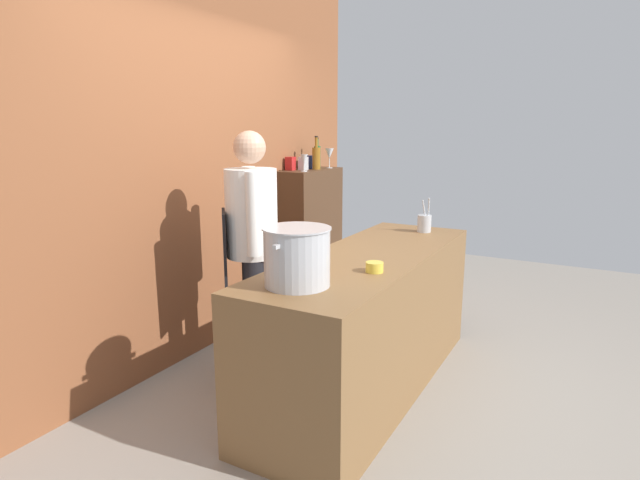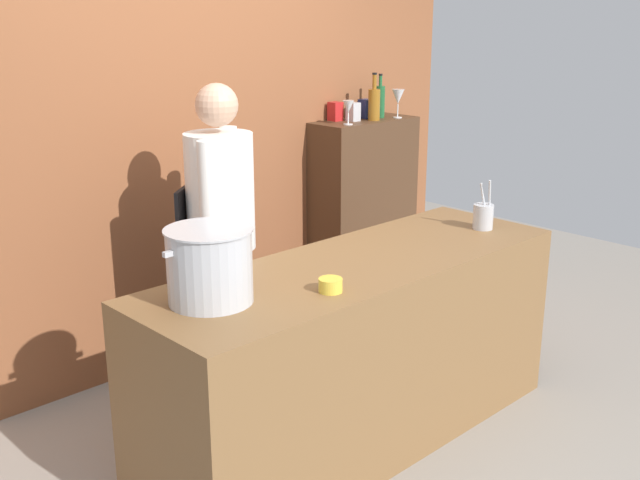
% 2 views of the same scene
% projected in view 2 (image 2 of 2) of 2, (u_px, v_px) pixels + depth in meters
% --- Properties ---
extents(ground_plane, '(8.00, 8.00, 0.00)m').
position_uv_depth(ground_plane, '(355.00, 436.00, 3.72)').
color(ground_plane, gray).
extents(brick_back_panel, '(4.40, 0.10, 3.00)m').
position_uv_depth(brick_back_panel, '(177.00, 102.00, 4.25)').
color(brick_back_panel, brown).
rests_on(brick_back_panel, ground_plane).
extents(prep_counter, '(2.17, 0.70, 0.90)m').
position_uv_depth(prep_counter, '(356.00, 352.00, 3.58)').
color(prep_counter, brown).
rests_on(prep_counter, ground_plane).
extents(bar_cabinet, '(0.76, 0.32, 1.30)m').
position_uv_depth(bar_cabinet, '(363.00, 214.00, 5.22)').
color(bar_cabinet, '#472D1C').
rests_on(bar_cabinet, ground_plane).
extents(chef, '(0.45, 0.43, 1.66)m').
position_uv_depth(chef, '(220.00, 223.00, 3.83)').
color(chef, black).
rests_on(chef, ground_plane).
extents(stockpot_large, '(0.40, 0.34, 0.30)m').
position_uv_depth(stockpot_large, '(210.00, 266.00, 2.94)').
color(stockpot_large, '#B7BABF').
rests_on(stockpot_large, prep_counter).
extents(utensil_crock, '(0.10, 0.10, 0.26)m').
position_uv_depth(utensil_crock, '(483.00, 216.00, 3.95)').
color(utensil_crock, '#B7BABF').
rests_on(utensil_crock, prep_counter).
extents(butter_jar, '(0.10, 0.10, 0.06)m').
position_uv_depth(butter_jar, '(330.00, 285.00, 3.08)').
color(butter_jar, yellow).
rests_on(butter_jar, prep_counter).
extents(wine_bottle_green, '(0.06, 0.06, 0.29)m').
position_uv_depth(wine_bottle_green, '(380.00, 101.00, 5.10)').
color(wine_bottle_green, '#1E592D').
rests_on(wine_bottle_green, bar_cabinet).
extents(wine_bottle_amber, '(0.08, 0.08, 0.31)m').
position_uv_depth(wine_bottle_amber, '(374.00, 103.00, 4.97)').
color(wine_bottle_amber, '#8C5919').
rests_on(wine_bottle_amber, bar_cabinet).
extents(wine_glass_short, '(0.08, 0.08, 0.19)m').
position_uv_depth(wine_glass_short, '(398.00, 97.00, 5.08)').
color(wine_glass_short, silver).
rests_on(wine_glass_short, bar_cabinet).
extents(wine_glass_tall, '(0.07, 0.07, 0.15)m').
position_uv_depth(wine_glass_tall, '(348.00, 108.00, 4.78)').
color(wine_glass_tall, silver).
rests_on(wine_glass_tall, bar_cabinet).
extents(spice_tin_silver, '(0.07, 0.07, 0.12)m').
position_uv_depth(spice_tin_silver, '(353.00, 112.00, 4.95)').
color(spice_tin_silver, '#B2B2B7').
rests_on(spice_tin_silver, bar_cabinet).
extents(spice_tin_red, '(0.08, 0.08, 0.12)m').
position_uv_depth(spice_tin_red, '(335.00, 111.00, 4.97)').
color(spice_tin_red, red).
rests_on(spice_tin_red, bar_cabinet).
extents(spice_tin_navy, '(0.08, 0.08, 0.12)m').
position_uv_depth(spice_tin_navy, '(366.00, 109.00, 5.08)').
color(spice_tin_navy, navy).
rests_on(spice_tin_navy, bar_cabinet).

